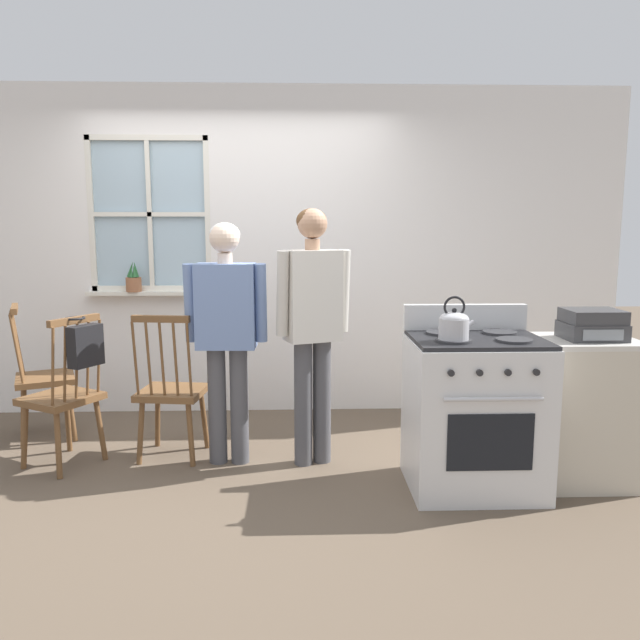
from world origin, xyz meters
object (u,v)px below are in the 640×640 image
at_px(person_teen_center, 313,314).
at_px(handbag, 85,345).
at_px(chair_near_wall, 42,378).
at_px(kettle, 454,324).
at_px(person_elderly_left, 226,321).
at_px(stove, 474,411).
at_px(chair_by_window, 63,398).
at_px(chair_center_cluster, 171,393).
at_px(stereo, 592,325).
at_px(potted_plant, 134,281).
at_px(side_counter, 585,410).

bearing_deg(person_teen_center, handbag, 164.10).
relative_size(chair_near_wall, handbag, 3.28).
relative_size(chair_near_wall, kettle, 4.08).
bearing_deg(person_elderly_left, stove, -14.24).
xyz_separation_m(chair_by_window, chair_center_cluster, (0.68, 0.12, 0.00)).
xyz_separation_m(chair_near_wall, stereo, (3.67, -0.94, 0.53)).
distance_m(chair_by_window, person_teen_center, 1.73).
distance_m(person_teen_center, potted_plant, 1.85).
distance_m(chair_center_cluster, stove, 2.00).
relative_size(person_teen_center, stove, 1.55).
bearing_deg(chair_near_wall, person_elderly_left, -133.13).
height_order(chair_near_wall, stereo, stereo).
height_order(person_elderly_left, handbag, person_elderly_left).
bearing_deg(potted_plant, stove, -33.22).
bearing_deg(kettle, handbag, 168.52).
relative_size(person_elderly_left, stereo, 4.69).
relative_size(stove, stereo, 3.19).
relative_size(stove, side_counter, 1.20).
distance_m(chair_center_cluster, stereo, 2.73).
bearing_deg(stove, chair_near_wall, 161.47).
bearing_deg(person_elderly_left, chair_by_window, -177.25).
bearing_deg(chair_center_cluster, kettle, 166.09).
bearing_deg(chair_by_window, person_teen_center, 119.86).
xyz_separation_m(person_teen_center, handbag, (-1.43, -0.10, -0.17)).
xyz_separation_m(side_counter, stereo, (0.00, -0.02, 0.54)).
relative_size(person_teen_center, handbag, 5.49).
bearing_deg(chair_center_cluster, person_teen_center, 179.61).
bearing_deg(chair_center_cluster, handbag, 33.76).
bearing_deg(kettle, stereo, 11.67).
xyz_separation_m(chair_near_wall, potted_plant, (0.55, 0.58, 0.67)).
relative_size(person_elderly_left, person_teen_center, 0.95).
relative_size(chair_center_cluster, handbag, 3.28).
relative_size(kettle, potted_plant, 0.97).
distance_m(chair_center_cluster, side_counter, 2.67).
height_order(stove, potted_plant, potted_plant).
relative_size(person_elderly_left, potted_plant, 6.27).
height_order(person_elderly_left, stove, person_elderly_left).
distance_m(stove, potted_plant, 2.94).
height_order(person_elderly_left, potted_plant, person_elderly_left).
height_order(chair_near_wall, chair_center_cluster, same).
distance_m(chair_center_cluster, kettle, 1.96).
bearing_deg(side_counter, stove, -174.23).
bearing_deg(handbag, potted_plant, 90.38).
xyz_separation_m(chair_center_cluster, side_counter, (2.63, -0.48, -0.00)).
xyz_separation_m(kettle, stereo, (0.88, 0.18, -0.04)).
height_order(chair_near_wall, handbag, same).
bearing_deg(person_elderly_left, person_teen_center, -0.68).
xyz_separation_m(potted_plant, side_counter, (3.11, -1.50, -0.68)).
relative_size(chair_center_cluster, kettle, 4.08).
bearing_deg(kettle, chair_by_window, 166.76).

